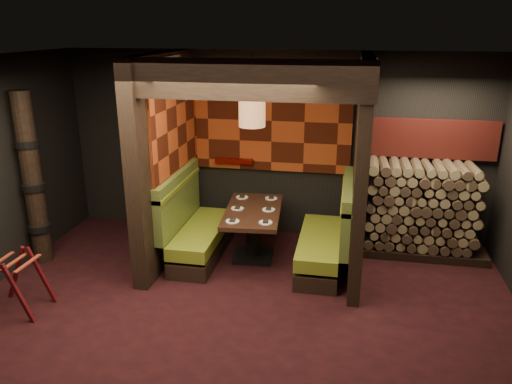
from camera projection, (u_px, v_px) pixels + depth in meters
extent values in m
cube|color=black|center=(234.00, 327.00, 5.57)|extent=(6.50, 5.50, 0.02)
cube|color=black|center=(230.00, 62.00, 4.66)|extent=(6.50, 5.50, 0.02)
cube|color=black|center=(274.00, 145.00, 7.68)|extent=(6.50, 0.02, 2.85)
cube|color=black|center=(165.00, 159.00, 6.89)|extent=(0.20, 2.20, 2.85)
cube|color=black|center=(360.00, 168.00, 6.47)|extent=(0.15, 2.10, 2.85)
cube|color=black|center=(243.00, 80.00, 5.39)|extent=(2.85, 0.18, 0.44)
cube|color=#A23B16|center=(272.00, 121.00, 7.52)|extent=(2.40, 0.06, 1.55)
cube|color=#A23B16|center=(176.00, 127.00, 6.90)|extent=(0.04, 1.85, 1.45)
cube|color=#4E0503|center=(234.00, 161.00, 7.77)|extent=(0.60, 0.12, 0.07)
cube|color=black|center=(203.00, 249.00, 7.22)|extent=(0.55, 1.60, 0.22)
cube|color=olive|center=(202.00, 233.00, 7.14)|extent=(0.55, 1.60, 0.18)
cube|color=#475A26|center=(178.00, 206.00, 7.08)|extent=(0.12, 1.60, 0.78)
cube|color=olive|center=(177.00, 182.00, 6.97)|extent=(0.15, 1.60, 0.06)
cube|color=black|center=(319.00, 258.00, 6.92)|extent=(0.55, 1.60, 0.22)
cube|color=olive|center=(320.00, 242.00, 6.84)|extent=(0.55, 1.60, 0.18)
cube|color=#475A26|center=(346.00, 217.00, 6.66)|extent=(0.12, 1.60, 0.78)
cube|color=olive|center=(348.00, 193.00, 6.55)|extent=(0.15, 1.60, 0.06)
cube|color=black|center=(253.00, 255.00, 7.20)|extent=(0.59, 0.59, 0.06)
cylinder|color=black|center=(253.00, 236.00, 7.11)|extent=(0.20, 0.20, 0.68)
cube|color=#341D12|center=(253.00, 211.00, 6.99)|extent=(0.87, 1.45, 0.06)
cylinder|color=white|center=(232.00, 221.00, 6.55)|extent=(0.18, 0.18, 0.01)
cube|color=black|center=(232.00, 220.00, 6.54)|extent=(0.08, 0.12, 0.02)
cylinder|color=white|center=(266.00, 222.00, 6.50)|extent=(0.18, 0.18, 0.01)
cube|color=black|center=(266.00, 221.00, 6.50)|extent=(0.08, 0.12, 0.02)
cylinder|color=white|center=(238.00, 208.00, 7.00)|extent=(0.18, 0.18, 0.01)
cube|color=black|center=(238.00, 207.00, 6.99)|extent=(0.08, 0.12, 0.02)
cylinder|color=white|center=(269.00, 210.00, 6.95)|extent=(0.18, 0.18, 0.01)
cube|color=black|center=(269.00, 209.00, 6.95)|extent=(0.08, 0.12, 0.02)
cylinder|color=white|center=(242.00, 197.00, 7.45)|extent=(0.18, 0.18, 0.01)
cube|color=black|center=(242.00, 196.00, 7.44)|extent=(0.08, 0.12, 0.02)
cylinder|color=white|center=(271.00, 198.00, 7.40)|extent=(0.18, 0.18, 0.01)
cube|color=black|center=(271.00, 197.00, 7.40)|extent=(0.08, 0.12, 0.02)
cylinder|color=#956038|center=(252.00, 109.00, 6.48)|extent=(0.35, 0.35, 0.45)
sphere|color=#FFC672|center=(252.00, 109.00, 6.48)|extent=(0.18, 0.18, 0.18)
cylinder|color=black|center=(252.00, 73.00, 6.33)|extent=(0.02, 0.02, 0.48)
cube|color=#440A0D|center=(19.00, 295.00, 5.56)|extent=(0.34, 0.04, 0.75)
cube|color=#440A0D|center=(16.00, 274.00, 6.04)|extent=(0.34, 0.04, 0.75)
cube|color=#440A0D|center=(42.00, 276.00, 5.97)|extent=(0.34, 0.04, 0.75)
cube|color=maroon|center=(0.00, 261.00, 5.74)|extent=(0.05, 0.46, 0.01)
cube|color=maroon|center=(14.00, 262.00, 5.71)|extent=(0.05, 0.46, 0.01)
cube|color=maroon|center=(28.00, 263.00, 5.68)|extent=(0.05, 0.46, 0.01)
cylinder|color=black|center=(32.00, 180.00, 6.75)|extent=(0.26, 0.26, 2.40)
cylinder|color=black|center=(40.00, 227.00, 6.98)|extent=(0.31, 0.31, 0.09)
cylinder|color=black|center=(33.00, 187.00, 6.79)|extent=(0.31, 0.31, 0.09)
cylinder|color=black|center=(27.00, 144.00, 6.59)|extent=(0.31, 0.31, 0.09)
cube|color=black|center=(422.00, 249.00, 7.33)|extent=(1.73, 0.70, 0.12)
cube|color=brown|center=(427.00, 206.00, 7.11)|extent=(1.73, 0.70, 1.24)
cube|color=maroon|center=(431.00, 139.00, 7.13)|extent=(1.83, 0.10, 0.56)
cube|color=black|center=(367.00, 163.00, 6.69)|extent=(0.08, 0.08, 2.85)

